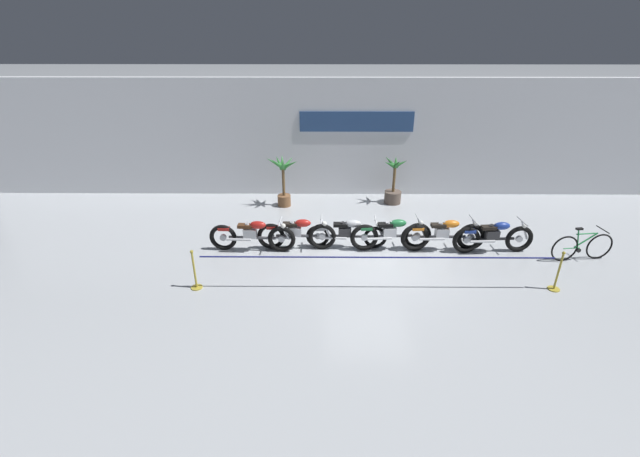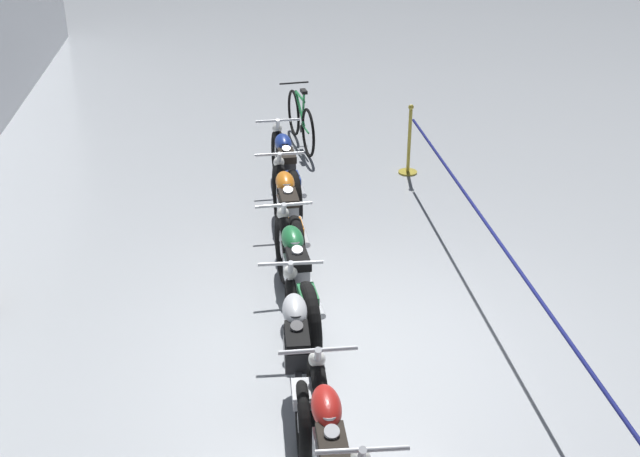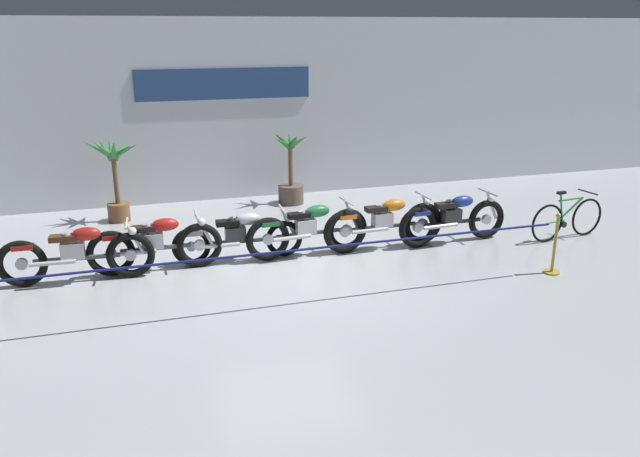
{
  "view_description": "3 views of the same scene",
  "coord_description": "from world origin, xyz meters",
  "views": [
    {
      "loc": [
        -1.32,
        -10.19,
        5.89
      ],
      "look_at": [
        -1.4,
        0.39,
        0.77
      ],
      "focal_mm": 24.0,
      "sensor_mm": 36.0,
      "label": 1
    },
    {
      "loc": [
        -6.46,
        1.24,
        4.55
      ],
      "look_at": [
        1.3,
        0.29,
        0.67
      ],
      "focal_mm": 45.0,
      "sensor_mm": 36.0,
      "label": 2
    },
    {
      "loc": [
        -2.3,
        -9.66,
        3.98
      ],
      "look_at": [
        0.79,
        0.47,
        0.54
      ],
      "focal_mm": 35.0,
      "sensor_mm": 36.0,
      "label": 3
    }
  ],
  "objects": [
    {
      "name": "motorcycle_silver_2",
      "position": [
        -0.63,
        0.73,
        0.46
      ],
      "size": [
        2.33,
        0.62,
        0.91
      ],
      "color": "black",
      "rests_on": "ground"
    },
    {
      "name": "motorcycle_blue_5",
      "position": [
        3.46,
        0.49,
        0.48
      ],
      "size": [
        2.3,
        0.62,
        0.97
      ],
      "color": "black",
      "rests_on": "ground"
    },
    {
      "name": "motorcycle_green_3",
      "position": [
        0.62,
        0.62,
        0.49
      ],
      "size": [
        2.33,
        0.62,
        0.98
      ],
      "color": "black",
      "rests_on": "ground"
    },
    {
      "name": "stanchion_mid_left",
      "position": [
        4.33,
        -1.4,
        0.36
      ],
      "size": [
        0.28,
        0.28,
        1.05
      ],
      "color": "gold",
      "rests_on": "ground"
    },
    {
      "name": "stanchion_far_left",
      "position": [
        -1.39,
        -1.4,
        0.72
      ],
      "size": [
        8.71,
        0.28,
        1.05
      ],
      "color": "gold",
      "rests_on": "ground"
    },
    {
      "name": "ground_plane",
      "position": [
        0.0,
        0.0,
        0.0
      ],
      "size": [
        120.0,
        120.0,
        0.0
      ],
      "primitive_type": "plane",
      "color": "#B2B7BC"
    },
    {
      "name": "motorcycle_orange_4",
      "position": [
        2.09,
        0.58,
        0.49
      ],
      "size": [
        2.41,
        0.62,
        0.99
      ],
      "color": "black",
      "rests_on": "ground"
    },
    {
      "name": "bicycle",
      "position": [
        5.71,
        0.06,
        0.4
      ],
      "size": [
        1.77,
        0.48,
        0.98
      ],
      "color": "black",
      "rests_on": "ground"
    }
  ]
}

